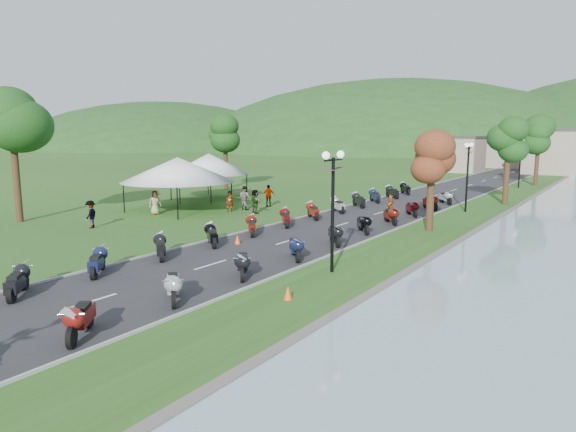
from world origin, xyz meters
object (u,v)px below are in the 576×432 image
Objects in this scene: pedestrian_a at (230,212)px; pedestrian_c at (92,228)px; vendor_tent_main at (178,184)px; pedestrian_b at (245,210)px.

pedestrian_c is at bearing -145.40° from pedestrian_a.
pedestrian_a is at bearing 134.37° from pedestrian_c.
vendor_tent_main is 3.26× the size of pedestrian_c.
pedestrian_c is at bearing -85.55° from vendor_tent_main.
pedestrian_b is (0.22, 1.47, 0.00)m from pedestrian_a.
pedestrian_a is 0.86× the size of pedestrian_b.
pedestrian_c is (-2.98, -11.23, 0.00)m from pedestrian_b.
pedestrian_c is (-2.77, -9.75, 0.00)m from pedestrian_a.
pedestrian_a is (3.38, 1.85, -2.00)m from vendor_tent_main.
pedestrian_c reaches higher than pedestrian_a.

